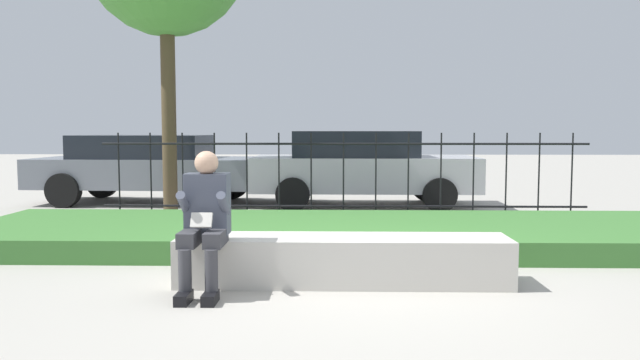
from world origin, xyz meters
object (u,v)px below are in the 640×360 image
(person_seated_reader, at_px, (205,216))
(car_parked_center, at_px, (362,166))
(stone_bench, at_px, (343,263))
(car_parked_left, at_px, (150,166))

(person_seated_reader, distance_m, car_parked_center, 6.47)
(car_parked_center, bearing_deg, stone_bench, -93.51)
(stone_bench, bearing_deg, car_parked_center, 85.85)
(car_parked_left, bearing_deg, person_seated_reader, -66.80)
(car_parked_left, height_order, car_parked_center, car_parked_center)
(car_parked_center, bearing_deg, car_parked_left, 175.47)
(person_seated_reader, relative_size, car_parked_center, 0.30)
(person_seated_reader, relative_size, car_parked_left, 0.27)
(car_parked_left, bearing_deg, car_parked_center, -2.27)
(car_parked_center, bearing_deg, person_seated_reader, -104.03)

